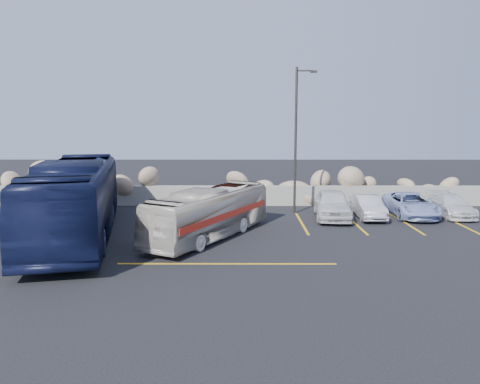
{
  "coord_description": "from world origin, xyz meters",
  "views": [
    {
      "loc": [
        -0.46,
        -16.24,
        5.22
      ],
      "look_at": [
        -0.53,
        4.0,
        2.07
      ],
      "focal_mm": 35.0,
      "sensor_mm": 36.0,
      "label": 1
    }
  ],
  "objects_px": {
    "tour_coach": "(76,199)",
    "car_b": "(368,207)",
    "car_d": "(411,205)",
    "car_c": "(451,205)",
    "lamppost": "(297,136)",
    "vintage_bus": "(210,213)",
    "car_a": "(332,204)"
  },
  "relations": [
    {
      "from": "tour_coach",
      "to": "car_b",
      "type": "relative_size",
      "value": 3.44
    },
    {
      "from": "car_b",
      "to": "car_d",
      "type": "xyz_separation_m",
      "value": [
        2.44,
        0.43,
        0.04
      ]
    },
    {
      "from": "car_c",
      "to": "lamppost",
      "type": "bearing_deg",
      "value": 176.83
    },
    {
      "from": "lamppost",
      "to": "vintage_bus",
      "type": "relative_size",
      "value": 1.01
    },
    {
      "from": "lamppost",
      "to": "car_c",
      "type": "height_order",
      "value": "lamppost"
    },
    {
      "from": "car_a",
      "to": "car_c",
      "type": "xyz_separation_m",
      "value": [
        6.63,
        0.68,
        -0.19
      ]
    },
    {
      "from": "lamppost",
      "to": "car_d",
      "type": "relative_size",
      "value": 1.75
    },
    {
      "from": "car_b",
      "to": "car_a",
      "type": "bearing_deg",
      "value": -175.52
    },
    {
      "from": "tour_coach",
      "to": "car_a",
      "type": "bearing_deg",
      "value": 6.69
    },
    {
      "from": "car_a",
      "to": "car_b",
      "type": "distance_m",
      "value": 1.94
    },
    {
      "from": "lamppost",
      "to": "car_b",
      "type": "xyz_separation_m",
      "value": [
        3.75,
        -1.18,
        -3.7
      ]
    },
    {
      "from": "tour_coach",
      "to": "car_a",
      "type": "xyz_separation_m",
      "value": [
        12.17,
        4.13,
        -0.96
      ]
    },
    {
      "from": "car_c",
      "to": "vintage_bus",
      "type": "bearing_deg",
      "value": -158.55
    },
    {
      "from": "vintage_bus",
      "to": "car_c",
      "type": "relative_size",
      "value": 2.02
    },
    {
      "from": "tour_coach",
      "to": "vintage_bus",
      "type": "bearing_deg",
      "value": -11.86
    },
    {
      "from": "lamppost",
      "to": "car_d",
      "type": "bearing_deg",
      "value": -6.93
    },
    {
      "from": "car_b",
      "to": "tour_coach",
      "type": "bearing_deg",
      "value": -162.35
    },
    {
      "from": "car_d",
      "to": "tour_coach",
      "type": "bearing_deg",
      "value": -163.58
    },
    {
      "from": "lamppost",
      "to": "car_b",
      "type": "distance_m",
      "value": 5.4
    },
    {
      "from": "car_b",
      "to": "car_d",
      "type": "distance_m",
      "value": 2.48
    },
    {
      "from": "car_a",
      "to": "tour_coach",
      "type": "bearing_deg",
      "value": -155.42
    },
    {
      "from": "vintage_bus",
      "to": "car_d",
      "type": "bearing_deg",
      "value": 51.92
    },
    {
      "from": "car_c",
      "to": "car_b",
      "type": "bearing_deg",
      "value": -172.15
    },
    {
      "from": "tour_coach",
      "to": "car_d",
      "type": "bearing_deg",
      "value": 3.74
    },
    {
      "from": "vintage_bus",
      "to": "car_b",
      "type": "relative_size",
      "value": 2.21
    },
    {
      "from": "tour_coach",
      "to": "car_b",
      "type": "bearing_deg",
      "value": 4.73
    },
    {
      "from": "car_d",
      "to": "lamppost",
      "type": "bearing_deg",
      "value": 173.68
    },
    {
      "from": "lamppost",
      "to": "vintage_bus",
      "type": "distance_m",
      "value": 7.69
    },
    {
      "from": "tour_coach",
      "to": "car_d",
      "type": "height_order",
      "value": "tour_coach"
    },
    {
      "from": "vintage_bus",
      "to": "tour_coach",
      "type": "relative_size",
      "value": 0.64
    },
    {
      "from": "tour_coach",
      "to": "lamppost",
      "type": "bearing_deg",
      "value": 15.64
    },
    {
      "from": "vintage_bus",
      "to": "car_d",
      "type": "relative_size",
      "value": 1.74
    }
  ]
}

